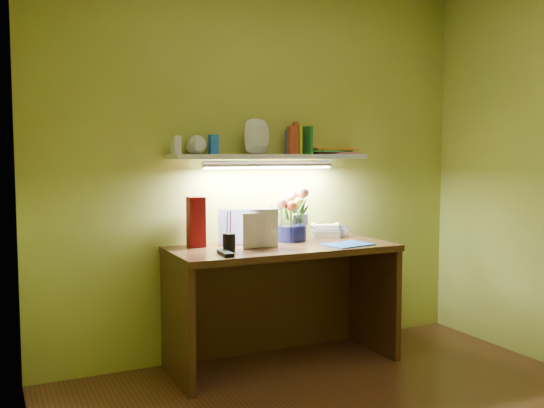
# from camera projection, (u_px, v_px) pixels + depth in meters

# --- Properties ---
(desk) EXTENTS (1.40, 0.60, 0.75)m
(desk) POSITION_uv_depth(u_px,v_px,m) (283.00, 305.00, 3.77)
(desk) COLOR #341C0E
(desk) RESTS_ON ground
(flower_bouquet) EXTENTS (0.24, 0.24, 0.36)m
(flower_bouquet) POSITION_uv_depth(u_px,v_px,m) (291.00, 213.00, 3.93)
(flower_bouquet) COLOR #0F113B
(flower_bouquet) RESTS_ON desk
(telephone) EXTENTS (0.21, 0.18, 0.10)m
(telephone) POSITION_uv_depth(u_px,v_px,m) (325.00, 230.00, 4.09)
(telephone) COLOR #EFECCB
(telephone) RESTS_ON desk
(desk_clock) EXTENTS (0.09, 0.07, 0.08)m
(desk_clock) POSITION_uv_depth(u_px,v_px,m) (343.00, 231.00, 4.13)
(desk_clock) COLOR #AEAEB2
(desk_clock) RESTS_ON desk
(whisky_bottle) EXTENTS (0.10, 0.10, 0.29)m
(whisky_bottle) POSITION_uv_depth(u_px,v_px,m) (195.00, 223.00, 3.72)
(whisky_bottle) COLOR #B04219
(whisky_bottle) RESTS_ON desk
(whisky_box) EXTENTS (0.10, 0.10, 0.31)m
(whisky_box) POSITION_uv_depth(u_px,v_px,m) (196.00, 222.00, 3.68)
(whisky_box) COLOR #570706
(whisky_box) RESTS_ON desk
(pen_cup) EXTENTS (0.10, 0.10, 0.18)m
(pen_cup) POSITION_uv_depth(u_px,v_px,m) (229.00, 236.00, 3.50)
(pen_cup) COLOR black
(pen_cup) RESTS_ON desk
(art_card) EXTENTS (0.22, 0.10, 0.22)m
(art_card) POSITION_uv_depth(u_px,v_px,m) (236.00, 227.00, 3.79)
(art_card) COLOR white
(art_card) RESTS_ON desk
(tv_remote) EXTENTS (0.07, 0.19, 0.02)m
(tv_remote) POSITION_uv_depth(u_px,v_px,m) (225.00, 253.00, 3.40)
(tv_remote) COLOR black
(tv_remote) RESTS_ON desk
(blue_folder) EXTENTS (0.32, 0.26, 0.01)m
(blue_folder) POSITION_uv_depth(u_px,v_px,m) (347.00, 244.00, 3.77)
(blue_folder) COLOR blue
(blue_folder) RESTS_ON desk
(desk_book_a) EXTENTS (0.16, 0.03, 0.22)m
(desk_book_a) POSITION_uv_depth(u_px,v_px,m) (243.00, 231.00, 3.59)
(desk_book_a) COLOR beige
(desk_book_a) RESTS_ON desk
(desk_book_b) EXTENTS (0.17, 0.06, 0.24)m
(desk_book_b) POSITION_uv_depth(u_px,v_px,m) (250.00, 228.00, 3.66)
(desk_book_b) COLOR silver
(desk_book_b) RESTS_ON desk
(wall_shelf) EXTENTS (1.32, 0.32, 0.24)m
(wall_shelf) POSITION_uv_depth(u_px,v_px,m) (272.00, 151.00, 3.86)
(wall_shelf) COLOR silver
(wall_shelf) RESTS_ON ground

